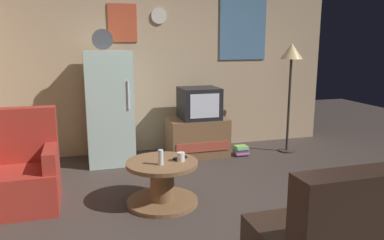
{
  "coord_description": "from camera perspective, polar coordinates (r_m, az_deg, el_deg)",
  "views": [
    {
      "loc": [
        -1.23,
        -3.07,
        1.61
      ],
      "look_at": [
        -0.04,
        0.9,
        0.75
      ],
      "focal_mm": 35.3,
      "sensor_mm": 36.0,
      "label": 1
    }
  ],
  "objects": [
    {
      "name": "ground_plane",
      "position": [
        3.68,
        4.78,
        -14.28
      ],
      "size": [
        12.0,
        12.0,
        0.0
      ],
      "primitive_type": "plane",
      "color": "#3D332D"
    },
    {
      "name": "fridge",
      "position": [
        5.14,
        -12.42,
        1.86
      ],
      "size": [
        0.6,
        0.62,
        1.77
      ],
      "color": "silver",
      "rests_on": "ground_plane"
    },
    {
      "name": "book_stack",
      "position": [
        5.51,
        7.42,
        -4.6
      ],
      "size": [
        0.21,
        0.18,
        0.14
      ],
      "color": "#3E6F5E",
      "rests_on": "ground_plane"
    },
    {
      "name": "wall_with_art",
      "position": [
        5.66,
        -4.1,
        9.12
      ],
      "size": [
        5.2,
        0.12,
        2.7
      ],
      "color": "tan",
      "rests_on": "ground_plane"
    },
    {
      "name": "mug_ceramic_white",
      "position": [
        3.78,
        -1.7,
        -5.58
      ],
      "size": [
        0.08,
        0.08,
        0.09
      ],
      "primitive_type": "cylinder",
      "color": "silver",
      "rests_on": "coffee_table"
    },
    {
      "name": "remote_control",
      "position": [
        3.85,
        -1.81,
        -5.75
      ],
      "size": [
        0.16,
        0.09,
        0.02
      ],
      "primitive_type": "cube",
      "rotation": [
        0.0,
        0.0,
        0.36
      ],
      "color": "black",
      "rests_on": "coffee_table"
    },
    {
      "name": "standing_lamp",
      "position": [
        5.64,
        14.77,
        8.79
      ],
      "size": [
        0.32,
        0.32,
        1.59
      ],
      "color": "#332D28",
      "rests_on": "ground_plane"
    },
    {
      "name": "wine_glass",
      "position": [
        3.67,
        -4.75,
        -5.64
      ],
      "size": [
        0.05,
        0.05,
        0.15
      ],
      "primitive_type": "cylinder",
      "color": "silver",
      "rests_on": "coffee_table"
    },
    {
      "name": "coffee_table",
      "position": [
        3.86,
        -4.52,
        -9.4
      ],
      "size": [
        0.72,
        0.72,
        0.44
      ],
      "color": "brown",
      "rests_on": "ground_plane"
    },
    {
      "name": "tv_stand",
      "position": [
        5.43,
        0.8,
        -2.57
      ],
      "size": [
        0.84,
        0.53,
        0.54
      ],
      "color": "brown",
      "rests_on": "ground_plane"
    },
    {
      "name": "crt_tv",
      "position": [
        5.34,
        1.09,
        2.56
      ],
      "size": [
        0.54,
        0.51,
        0.44
      ],
      "color": "black",
      "rests_on": "tv_stand"
    },
    {
      "name": "armchair",
      "position": [
        4.13,
        -24.25,
        -7.3
      ],
      "size": [
        0.68,
        0.68,
        0.96
      ],
      "color": "#A52D23",
      "rests_on": "ground_plane"
    }
  ]
}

